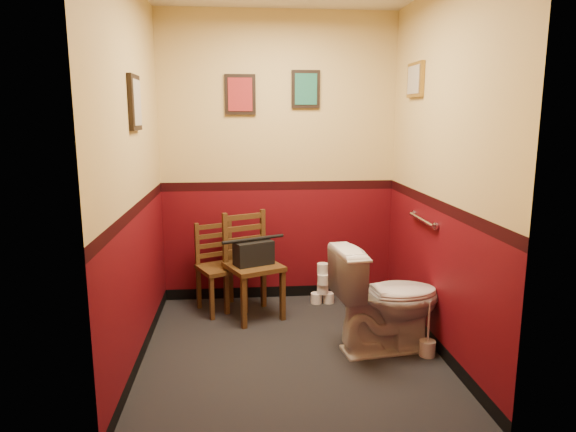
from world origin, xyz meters
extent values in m
cube|color=black|center=(0.00, 0.00, 0.00)|extent=(2.20, 2.40, 0.00)
cube|color=#4F080E|center=(0.00, 1.20, 1.35)|extent=(2.20, 0.00, 2.70)
cube|color=#4F080E|center=(0.00, -1.20, 1.35)|extent=(2.20, 0.00, 2.70)
cube|color=#4F080E|center=(-1.10, 0.00, 1.35)|extent=(0.00, 2.40, 2.70)
cube|color=#4F080E|center=(1.10, 0.00, 1.35)|extent=(0.00, 2.40, 2.70)
cylinder|color=silver|center=(1.07, 0.25, 0.95)|extent=(0.03, 0.50, 0.03)
cylinder|color=silver|center=(1.09, 0.00, 0.95)|extent=(0.02, 0.06, 0.06)
cylinder|color=silver|center=(1.09, 0.50, 0.95)|extent=(0.02, 0.06, 0.06)
cube|color=black|center=(-0.35, 1.18, 1.95)|extent=(0.28, 0.03, 0.36)
cube|color=maroon|center=(-0.35, 1.17, 1.95)|extent=(0.22, 0.01, 0.30)
cube|color=black|center=(0.25, 1.18, 2.00)|extent=(0.26, 0.03, 0.34)
cube|color=#206653|center=(0.25, 1.17, 2.00)|extent=(0.20, 0.01, 0.28)
cube|color=black|center=(-1.08, 0.10, 1.85)|extent=(0.03, 0.30, 0.38)
cube|color=tan|center=(-1.07, 0.10, 1.85)|extent=(0.01, 0.24, 0.31)
cube|color=olive|center=(1.08, 0.60, 2.05)|extent=(0.03, 0.34, 0.28)
cube|color=tan|center=(1.07, 0.60, 2.05)|extent=(0.01, 0.28, 0.22)
imported|color=white|center=(0.72, -0.03, 0.40)|extent=(0.88, 0.57, 0.81)
cylinder|color=silver|center=(1.00, -0.17, 0.06)|extent=(0.12, 0.12, 0.12)
cylinder|color=silver|center=(1.00, -0.17, 0.26)|extent=(0.02, 0.02, 0.34)
cube|color=#58381A|center=(-0.55, 0.89, 0.40)|extent=(0.50, 0.50, 0.04)
cube|color=#58381A|center=(-0.63, 0.67, 0.20)|extent=(0.05, 0.05, 0.40)
cube|color=#58381A|center=(-0.76, 0.97, 0.20)|extent=(0.05, 0.05, 0.40)
cube|color=#58381A|center=(-0.34, 0.81, 0.20)|extent=(0.05, 0.05, 0.40)
cube|color=#58381A|center=(-0.47, 1.10, 0.20)|extent=(0.05, 0.05, 0.40)
cube|color=#58381A|center=(-0.77, 0.97, 0.60)|extent=(0.05, 0.04, 0.40)
cube|color=#58381A|center=(-0.47, 1.11, 0.60)|extent=(0.05, 0.04, 0.40)
cube|color=#58381A|center=(-0.62, 1.04, 0.49)|extent=(0.29, 0.15, 0.04)
cube|color=#58381A|center=(-0.62, 1.04, 0.58)|extent=(0.29, 0.15, 0.04)
cube|color=#58381A|center=(-0.62, 1.04, 0.67)|extent=(0.29, 0.15, 0.04)
cube|color=#58381A|center=(-0.62, 1.04, 0.76)|extent=(0.29, 0.15, 0.04)
cube|color=#58381A|center=(-0.26, 0.71, 0.46)|extent=(0.57, 0.57, 0.04)
cube|color=#58381A|center=(-0.35, 0.46, 0.23)|extent=(0.05, 0.05, 0.46)
cube|color=#58381A|center=(-0.50, 0.80, 0.23)|extent=(0.05, 0.05, 0.46)
cube|color=#58381A|center=(-0.01, 0.61, 0.23)|extent=(0.05, 0.05, 0.46)
cube|color=#58381A|center=(-0.16, 0.95, 0.23)|extent=(0.05, 0.05, 0.46)
cube|color=#58381A|center=(-0.51, 0.81, 0.69)|extent=(0.05, 0.05, 0.46)
cube|color=#58381A|center=(-0.17, 0.96, 0.69)|extent=(0.05, 0.05, 0.46)
cube|color=#58381A|center=(-0.34, 0.88, 0.57)|extent=(0.33, 0.17, 0.05)
cube|color=#58381A|center=(-0.34, 0.88, 0.67)|extent=(0.33, 0.17, 0.05)
cube|color=#58381A|center=(-0.34, 0.88, 0.77)|extent=(0.33, 0.17, 0.05)
cube|color=#58381A|center=(-0.34, 0.88, 0.87)|extent=(0.33, 0.17, 0.05)
cube|color=black|center=(-0.26, 0.71, 0.59)|extent=(0.37, 0.28, 0.21)
cylinder|color=black|center=(-0.26, 0.71, 0.71)|extent=(0.28, 0.14, 0.03)
cylinder|color=silver|center=(0.34, 0.99, 0.05)|extent=(0.11, 0.11, 0.10)
cylinder|color=silver|center=(0.46, 0.99, 0.05)|extent=(0.11, 0.11, 0.10)
cylinder|color=silver|center=(0.40, 0.98, 0.15)|extent=(0.11, 0.11, 0.10)
cylinder|color=silver|center=(0.40, 0.96, 0.24)|extent=(0.11, 0.11, 0.10)
cylinder|color=silver|center=(0.40, 0.99, 0.34)|extent=(0.11, 0.11, 0.10)
camera|label=1|loc=(-0.36, -3.62, 1.76)|focal=32.00mm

